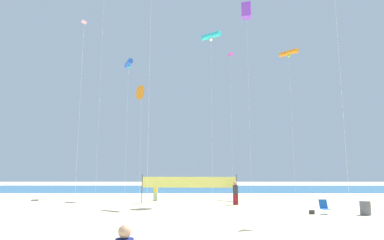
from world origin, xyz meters
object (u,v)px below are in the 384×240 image
beachgoer_mustard_shirt (156,191)px  folding_beach_chair (324,206)px  kite_pink_diamond (84,34)px  kite_magenta_diamond (230,56)px  kite_cyan_tube (211,36)px  volleyball_net (189,183)px  beach_handbag (312,212)px  kite_orange_delta (142,93)px  trash_barrel (365,208)px  kite_orange_tube (289,53)px  beachgoer_charcoal_shirt (236,192)px  kite_blue_tube (129,64)px  kite_violet_box (247,11)px

beachgoer_mustard_shirt → folding_beach_chair: size_ratio=1.86×
kite_pink_diamond → kite_magenta_diamond: bearing=45.5°
folding_beach_chair → kite_cyan_tube: kite_cyan_tube is taller
volleyball_net → kite_pink_diamond: size_ratio=0.58×
beachgoer_mustard_shirt → volleyball_net: volleyball_net is taller
beach_handbag → kite_pink_diamond: size_ratio=0.02×
beachgoer_mustard_shirt → kite_magenta_diamond: size_ratio=0.10×
kite_orange_delta → kite_magenta_diamond: size_ratio=0.69×
folding_beach_chair → kite_cyan_tube: 16.76m
trash_barrel → beach_handbag: trash_barrel is taller
kite_cyan_tube → kite_orange_tube: bearing=39.7°
kite_magenta_diamond → beach_handbag: bearing=-77.7°
beachgoer_charcoal_shirt → kite_magenta_diamond: size_ratio=0.11×
kite_magenta_diamond → kite_pink_diamond: bearing=-134.5°
beachgoer_mustard_shirt → kite_magenta_diamond: 17.75m
folding_beach_chair → beach_handbag: bearing=144.7°
kite_orange_delta → kite_orange_tube: bearing=10.5°
beach_handbag → kite_cyan_tube: bearing=133.0°
kite_pink_diamond → folding_beach_chair: bearing=-6.8°
kite_orange_tube → beachgoer_charcoal_shirt: bearing=-131.4°
beach_handbag → folding_beach_chair: bearing=8.5°
beach_handbag → kite_pink_diamond: kite_pink_diamond is taller
beachgoer_mustard_shirt → kite_orange_tube: (14.15, 5.13, 14.86)m
folding_beach_chair → kite_blue_tube: (-15.67, 14.22, 14.21)m
volleyball_net → kite_cyan_tube: size_ratio=0.55×
volleyball_net → kite_blue_tube: 16.60m
beach_handbag → kite_blue_tube: size_ratio=0.02×
beachgoer_charcoal_shirt → kite_violet_box: kite_violet_box is taller
beachgoer_mustard_shirt → kite_cyan_tube: size_ratio=0.11×
folding_beach_chair → kite_orange_delta: 20.04m
kite_pink_diamond → kite_cyan_tube: kite_cyan_tube is taller
folding_beach_chair → kite_orange_tube: (2.41, 13.79, 15.28)m
folding_beach_chair → kite_magenta_diamond: kite_magenta_diamond is taller
kite_cyan_tube → kite_pink_diamond: bearing=-156.8°
beach_handbag → kite_blue_tube: bearing=135.9°
kite_orange_delta → kite_blue_tube: 5.78m
volleyball_net → kite_orange_delta: size_ratio=0.72×
folding_beach_chair → kite_pink_diamond: (-16.59, 1.97, 12.42)m
kite_cyan_tube → kite_orange_delta: bearing=145.7°
folding_beach_chair → kite_cyan_tube: size_ratio=0.06×
trash_barrel → kite_cyan_tube: bearing=143.7°
trash_barrel → kite_orange_tube: 20.94m
kite_orange_delta → kite_orange_tube: kite_orange_tube is taller
kite_orange_tube → trash_barrel: bearing=-90.2°
kite_orange_delta → kite_cyan_tube: bearing=-34.3°
beach_handbag → kite_orange_tube: (3.26, 13.92, 15.62)m
beachgoer_charcoal_shirt → folding_beach_chair: (4.92, -5.47, -0.52)m
kite_orange_tube → folding_beach_chair: bearing=-99.9°
beachgoer_mustard_shirt → kite_cyan_tube: 14.72m
beachgoer_charcoal_shirt → kite_blue_tube: kite_blue_tube is taller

